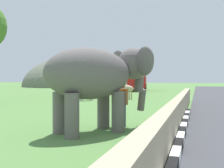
{
  "coord_description": "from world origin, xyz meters",
  "views": [
    {
      "loc": [
        -6.77,
        3.81,
        1.78
      ],
      "look_at": [
        2.15,
        6.6,
        1.6
      ],
      "focal_mm": 43.82,
      "sensor_mm": 36.0,
      "label": 1
    }
  ],
  "objects": [
    {
      "name": "bus_white",
      "position": [
        45.92,
        15.92,
        2.08
      ],
      "size": [
        8.76,
        3.47,
        3.5
      ],
      "color": "silver",
      "rests_on": "ground_plane"
    },
    {
      "name": "cow_near",
      "position": [
        13.78,
        12.49,
        0.87
      ],
      "size": [
        1.64,
        1.63,
        1.23
      ],
      "color": "beige",
      "rests_on": "ground_plane"
    },
    {
      "name": "striped_curb",
      "position": [
        -0.35,
        4.24,
        0.12
      ],
      "size": [
        16.2,
        0.2,
        0.24
      ],
      "color": "white",
      "rests_on": "ground_plane"
    },
    {
      "name": "barrier_parapet",
      "position": [
        2.0,
        4.54,
        0.5
      ],
      "size": [
        28.0,
        0.36,
        1.0
      ],
      "primitive_type": "cube",
      "color": "tan",
      "rests_on": "ground_plane"
    },
    {
      "name": "person_handler",
      "position": [
        3.08,
        6.48,
        0.93
      ],
      "size": [
        0.51,
        0.56,
        1.66
      ],
      "color": "navy",
      "rests_on": "ground_plane"
    },
    {
      "name": "bus_red",
      "position": [
        34.22,
        12.51,
        2.08
      ],
      "size": [
        9.92,
        4.07,
        3.5
      ],
      "color": "#B21E1E",
      "rests_on": "ground_plane"
    },
    {
      "name": "cow_mid",
      "position": [
        16.56,
        9.85,
        0.87
      ],
      "size": [
        1.07,
        1.92,
        1.23
      ],
      "color": "tan",
      "rests_on": "ground_plane"
    },
    {
      "name": "hill_east",
      "position": [
        55.0,
        30.88,
        0.0
      ],
      "size": [
        32.4,
        25.92,
        14.8
      ],
      "color": "#616656",
      "rests_on": "ground_plane"
    },
    {
      "name": "elephant",
      "position": [
        1.84,
        6.98,
        1.9
      ],
      "size": [
        3.93,
        3.69,
        2.91
      ],
      "color": "#645E5D",
      "rests_on": "ground_plane"
    },
    {
      "name": "bus_orange",
      "position": [
        21.36,
        14.71,
        2.08
      ],
      "size": [
        8.47,
        2.88,
        3.5
      ],
      "color": "orange",
      "rests_on": "ground_plane"
    }
  ]
}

